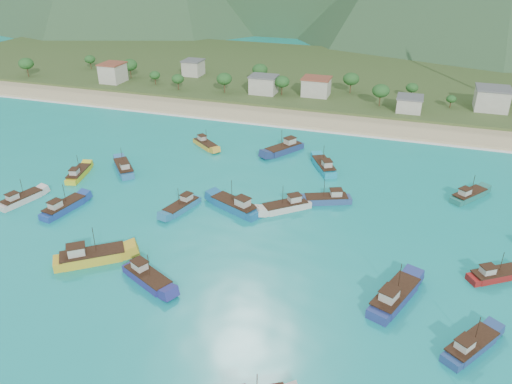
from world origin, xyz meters
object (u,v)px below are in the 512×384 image
(boat_4, at_px, (470,346))
(boat_5, at_px, (327,199))
(boat_7, at_px, (91,257))
(boat_11, at_px, (469,196))
(boat_26, at_px, (79,174))
(boat_10, at_px, (124,168))
(boat_27, at_px, (235,206))
(boat_2, at_px, (64,207))
(boat_9, at_px, (182,207))
(boat_22, at_px, (394,297))
(boat_28, at_px, (495,275))
(boat_16, at_px, (147,278))
(boat_19, at_px, (205,145))
(boat_24, at_px, (286,207))
(boat_1, at_px, (284,149))
(boat_23, at_px, (21,199))
(boat_20, at_px, (324,166))

(boat_4, xyz_separation_m, boat_5, (-28.71, 38.74, 0.01))
(boat_7, xyz_separation_m, boat_11, (68.20, 48.84, -0.27))
(boat_5, bearing_deg, boat_26, 73.23)
(boat_10, distance_m, boat_27, 35.99)
(boat_10, distance_m, boat_11, 84.83)
(boat_2, bearing_deg, boat_9, 29.26)
(boat_9, relative_size, boat_10, 1.00)
(boat_4, bearing_deg, boat_22, -179.13)
(boat_22, height_order, boat_27, boat_22)
(boat_7, xyz_separation_m, boat_28, (71.08, 17.83, -0.34))
(boat_4, bearing_deg, boat_5, 161.45)
(boat_16, xyz_separation_m, boat_28, (58.11, 20.03, -0.14))
(boat_7, xyz_separation_m, boat_19, (-2.53, 59.37, -0.34))
(boat_19, distance_m, boat_24, 43.04)
(boat_1, distance_m, boat_9, 41.12)
(boat_16, bearing_deg, boat_7, -73.51)
(boat_5, relative_size, boat_27, 0.86)
(boat_23, bearing_deg, boat_11, 34.31)
(boat_19, xyz_separation_m, boat_27, (21.19, -32.50, 0.29))
(boat_9, height_order, boat_28, boat_9)
(boat_4, distance_m, boat_23, 96.66)
(boat_11, height_order, boat_20, boat_20)
(boat_4, xyz_separation_m, boat_16, (-53.10, -0.17, 0.05))
(boat_4, distance_m, boat_9, 64.10)
(boat_9, xyz_separation_m, boat_20, (25.87, 31.01, 0.15))
(boat_11, xyz_separation_m, boat_20, (-35.09, 5.60, 0.11))
(boat_9, height_order, boat_10, boat_10)
(boat_2, height_order, boat_4, boat_2)
(boat_22, distance_m, boat_23, 84.17)
(boat_22, bearing_deg, boat_23, -165.01)
(boat_26, bearing_deg, boat_16, -53.79)
(boat_27, bearing_deg, boat_4, -97.18)
(boat_24, distance_m, boat_28, 43.60)
(boat_7, distance_m, boat_26, 39.65)
(boat_16, relative_size, boat_24, 1.08)
(boat_16, xyz_separation_m, boat_24, (16.38, 32.65, -0.01))
(boat_9, bearing_deg, boat_7, 87.80)
(boat_27, bearing_deg, boat_24, -47.27)
(boat_19, distance_m, boat_22, 78.35)
(boat_11, height_order, boat_19, boat_11)
(boat_2, distance_m, boat_4, 85.07)
(boat_24, height_order, boat_28, boat_24)
(boat_22, bearing_deg, boat_27, 170.87)
(boat_11, height_order, boat_16, boat_16)
(boat_2, distance_m, boat_19, 46.99)
(boat_22, relative_size, boat_26, 1.27)
(boat_2, bearing_deg, boat_26, 125.53)
(boat_2, bearing_deg, boat_27, 28.44)
(boat_24, bearing_deg, boat_19, 7.28)
(boat_24, bearing_deg, boat_1, -24.42)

